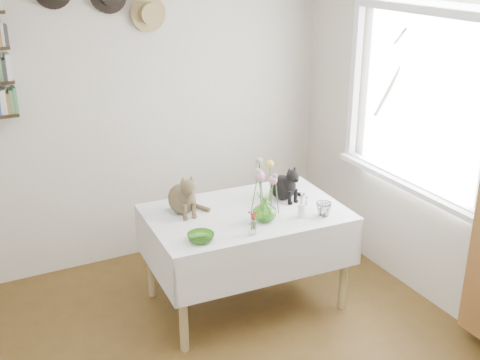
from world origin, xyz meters
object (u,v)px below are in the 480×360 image
dining_table (246,234)px  tabby_cat (182,191)px  black_cat (283,181)px  flower_vase (265,209)px

dining_table → tabby_cat: bearing=154.2°
black_cat → flower_vase: bearing=-150.5°
dining_table → black_cat: size_ratio=5.10×
tabby_cat → flower_vase: bearing=-42.7°
dining_table → black_cat: 0.49m
dining_table → black_cat: bearing=13.6°
tabby_cat → black_cat: tabby_cat is taller
dining_table → tabby_cat: tabby_cat is taller
black_cat → flower_vase: black_cat is taller
tabby_cat → flower_vase: (0.46, -0.40, -0.07)m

